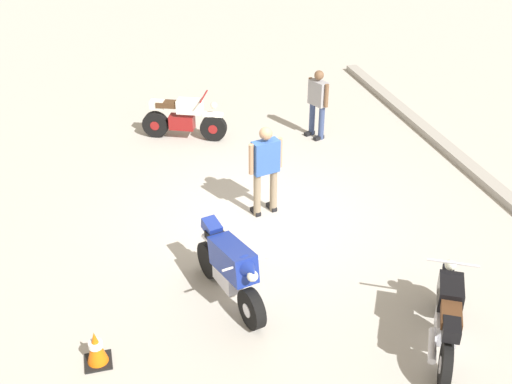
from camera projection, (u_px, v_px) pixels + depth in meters
name	position (u px, v px, depth m)	size (l,w,h in m)	color
ground_plane	(264.00, 215.00, 11.70)	(40.00, 40.00, 0.00)	#B7B2A8
curb_edge	(485.00, 180.00, 12.68)	(14.00, 0.30, 0.15)	#9C978F
motorcycle_cream_vintage	(183.00, 118.00, 14.30)	(1.01, 1.85, 1.07)	black
motorcycle_black_cruiser	(447.00, 317.00, 8.50)	(1.89, 1.12, 1.09)	black
motorcycle_blue_sportbike	(230.00, 267.00, 9.33)	(1.94, 0.80, 1.14)	black
person_in_blue_shirt	(265.00, 165.00, 11.26)	(0.40, 0.67, 1.73)	gray
person_in_gray_shirt	(318.00, 100.00, 14.17)	(0.61, 0.45, 1.58)	#384772
traffic_cone	(96.00, 348.00, 8.36)	(0.36, 0.36, 0.53)	black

